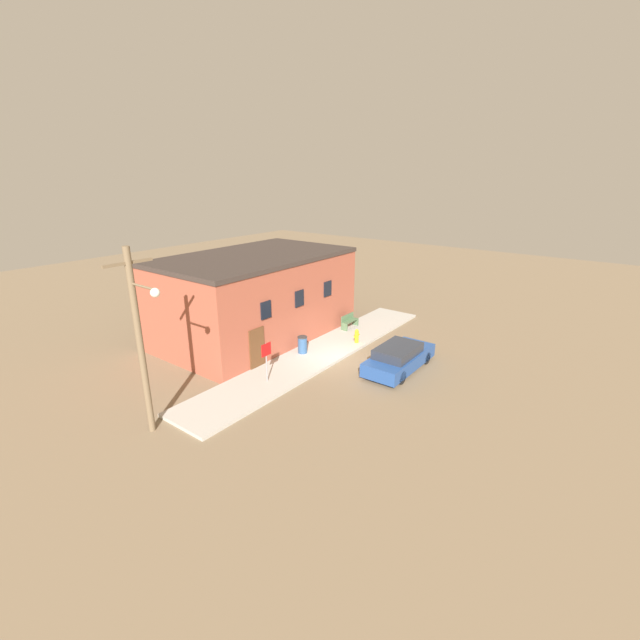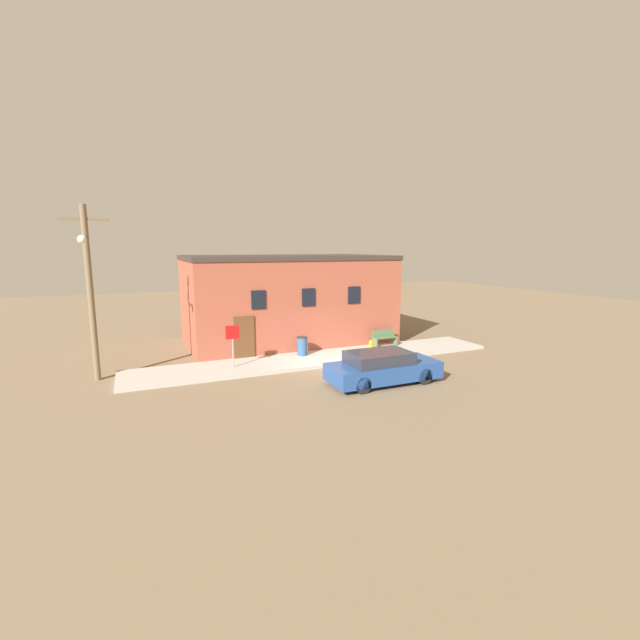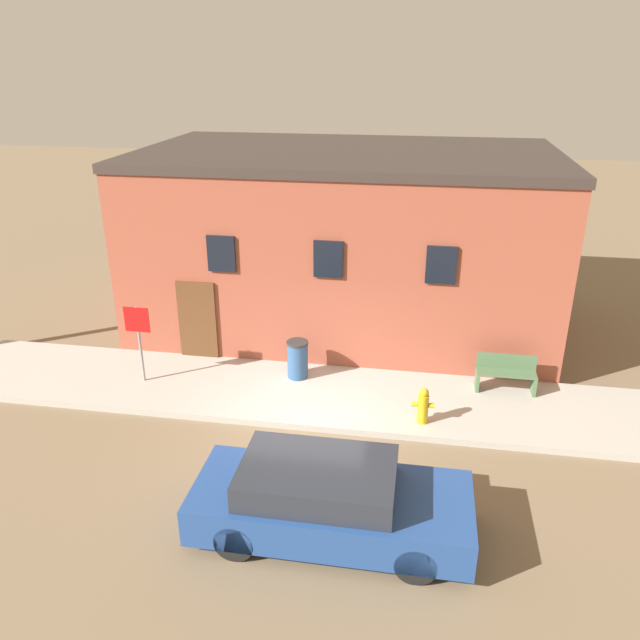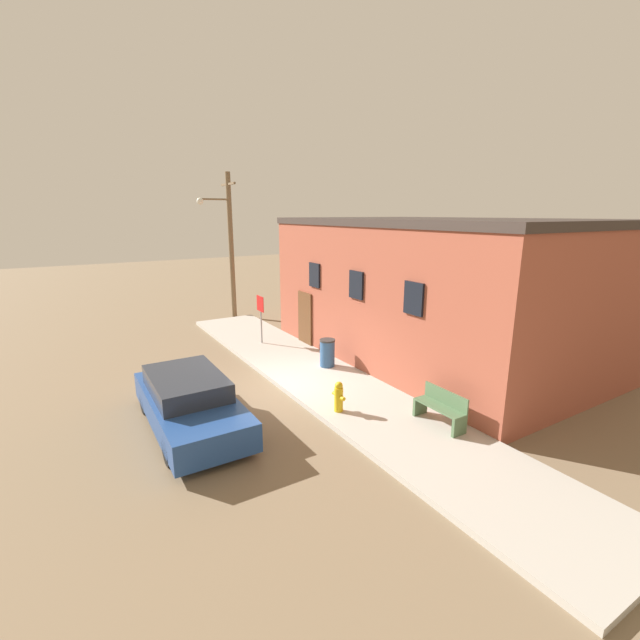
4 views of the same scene
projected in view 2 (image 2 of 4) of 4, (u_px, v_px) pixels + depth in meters
name	position (u px, v px, depth m)	size (l,w,h in m)	color
ground_plane	(333.00, 367.00, 19.80)	(80.00, 80.00, 0.00)	#7A664C
sidewalk	(320.00, 358.00, 21.07)	(18.33, 2.84, 0.15)	#B2ADA3
brick_building	(287.00, 299.00, 24.96)	(11.38, 6.85, 5.04)	#9E4C38
fire_hydrant	(371.00, 348.00, 21.13)	(0.49, 0.23, 0.82)	gold
stop_sign	(233.00, 338.00, 19.02)	(0.61, 0.06, 1.91)	gray
bench	(385.00, 338.00, 23.46)	(1.36, 0.44, 0.86)	#4C6B47
trash_bin	(302.00, 346.00, 21.34)	(0.52, 0.52, 0.94)	#2D517F
utility_pole	(90.00, 288.00, 17.15)	(1.80, 1.70, 7.15)	brown
parked_car	(382.00, 368.00, 17.39)	(4.60, 1.87, 1.32)	black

